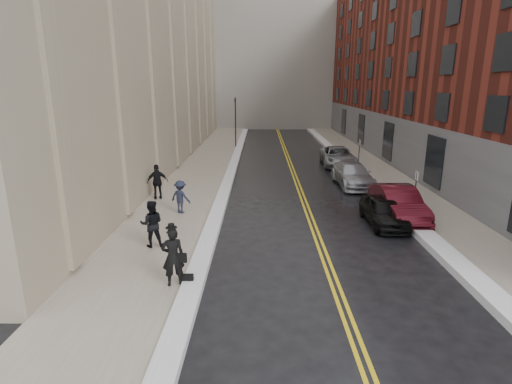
{
  "coord_description": "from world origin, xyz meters",
  "views": [
    {
      "loc": [
        -0.01,
        -11.74,
        6.47
      ],
      "look_at": [
        -0.21,
        6.28,
        1.6
      ],
      "focal_mm": 28.0,
      "sensor_mm": 36.0,
      "label": 1
    }
  ],
  "objects_px": {
    "pedestrian_c": "(158,182)",
    "pedestrian_a": "(152,224)",
    "car_silver_near": "(352,174)",
    "pedestrian_main": "(173,257)",
    "pedestrian_b": "(181,197)",
    "car_maroon": "(398,203)",
    "car_black": "(384,211)",
    "car_silver_far": "(338,156)"
  },
  "relations": [
    {
      "from": "pedestrian_b",
      "to": "car_silver_near",
      "type": "bearing_deg",
      "value": -123.91
    },
    {
      "from": "car_black",
      "to": "car_maroon",
      "type": "bearing_deg",
      "value": 42.22
    },
    {
      "from": "car_maroon",
      "to": "pedestrian_c",
      "type": "height_order",
      "value": "pedestrian_c"
    },
    {
      "from": "car_maroon",
      "to": "car_silver_near",
      "type": "xyz_separation_m",
      "value": [
        -0.74,
        6.76,
        -0.06
      ]
    },
    {
      "from": "pedestrian_b",
      "to": "pedestrian_c",
      "type": "bearing_deg",
      "value": -31.22
    },
    {
      "from": "car_silver_near",
      "to": "car_silver_far",
      "type": "relative_size",
      "value": 0.93
    },
    {
      "from": "car_silver_far",
      "to": "car_maroon",
      "type": "bearing_deg",
      "value": -85.77
    },
    {
      "from": "car_black",
      "to": "car_silver_near",
      "type": "bearing_deg",
      "value": 87.29
    },
    {
      "from": "car_black",
      "to": "pedestrian_main",
      "type": "distance_m",
      "value": 10.7
    },
    {
      "from": "car_maroon",
      "to": "pedestrian_c",
      "type": "bearing_deg",
      "value": 166.37
    },
    {
      "from": "car_maroon",
      "to": "pedestrian_main",
      "type": "bearing_deg",
      "value": -143.82
    },
    {
      "from": "pedestrian_c",
      "to": "pedestrian_a",
      "type": "bearing_deg",
      "value": 83.71
    },
    {
      "from": "car_silver_near",
      "to": "pedestrian_c",
      "type": "height_order",
      "value": "pedestrian_c"
    },
    {
      "from": "pedestrian_a",
      "to": "pedestrian_c",
      "type": "relative_size",
      "value": 0.95
    },
    {
      "from": "car_maroon",
      "to": "pedestrian_main",
      "type": "xyz_separation_m",
      "value": [
        -9.6,
        -7.21,
        0.33
      ]
    },
    {
      "from": "car_silver_near",
      "to": "car_silver_far",
      "type": "xyz_separation_m",
      "value": [
        0.29,
        6.69,
        0.02
      ]
    },
    {
      "from": "pedestrian_b",
      "to": "pedestrian_c",
      "type": "distance_m",
      "value": 3.12
    },
    {
      "from": "car_silver_near",
      "to": "pedestrian_b",
      "type": "distance_m",
      "value": 11.96
    },
    {
      "from": "pedestrian_main",
      "to": "pedestrian_a",
      "type": "xyz_separation_m",
      "value": [
        -1.54,
        3.22,
        -0.03
      ]
    },
    {
      "from": "car_black",
      "to": "car_silver_near",
      "type": "relative_size",
      "value": 0.77
    },
    {
      "from": "car_maroon",
      "to": "pedestrian_b",
      "type": "xyz_separation_m",
      "value": [
        -10.84,
        0.35,
        0.19
      ]
    },
    {
      "from": "pedestrian_main",
      "to": "pedestrian_a",
      "type": "relative_size",
      "value": 1.04
    },
    {
      "from": "car_silver_far",
      "to": "pedestrian_c",
      "type": "bearing_deg",
      "value": -136.79
    },
    {
      "from": "car_maroon",
      "to": "pedestrian_main",
      "type": "relative_size",
      "value": 2.48
    },
    {
      "from": "pedestrian_main",
      "to": "car_maroon",
      "type": "bearing_deg",
      "value": -160.31
    },
    {
      "from": "pedestrian_main",
      "to": "car_black",
      "type": "bearing_deg",
      "value": -161.11
    },
    {
      "from": "car_silver_far",
      "to": "pedestrian_a",
      "type": "distance_m",
      "value": 20.45
    },
    {
      "from": "car_black",
      "to": "pedestrian_b",
      "type": "relative_size",
      "value": 2.34
    },
    {
      "from": "car_black",
      "to": "car_silver_near",
      "type": "xyz_separation_m",
      "value": [
        0.21,
        7.66,
        0.08
      ]
    },
    {
      "from": "car_silver_near",
      "to": "pedestrian_a",
      "type": "bearing_deg",
      "value": -136.22
    },
    {
      "from": "pedestrian_a",
      "to": "pedestrian_c",
      "type": "bearing_deg",
      "value": -88.61
    },
    {
      "from": "car_maroon",
      "to": "pedestrian_a",
      "type": "height_order",
      "value": "pedestrian_a"
    },
    {
      "from": "car_black",
      "to": "pedestrian_a",
      "type": "distance_m",
      "value": 10.64
    },
    {
      "from": "car_silver_near",
      "to": "pedestrian_main",
      "type": "height_order",
      "value": "pedestrian_main"
    },
    {
      "from": "car_black",
      "to": "pedestrian_c",
      "type": "xyz_separation_m",
      "value": [
        -11.67,
        3.8,
        0.48
      ]
    },
    {
      "from": "car_silver_far",
      "to": "pedestrian_a",
      "type": "height_order",
      "value": "pedestrian_a"
    },
    {
      "from": "car_silver_far",
      "to": "pedestrian_b",
      "type": "distance_m",
      "value": 16.71
    },
    {
      "from": "pedestrian_a",
      "to": "pedestrian_b",
      "type": "xyz_separation_m",
      "value": [
        0.3,
        4.34,
        -0.11
      ]
    },
    {
      "from": "car_silver_far",
      "to": "car_black",
      "type": "bearing_deg",
      "value": -89.72
    },
    {
      "from": "pedestrian_a",
      "to": "car_maroon",
      "type": "bearing_deg",
      "value": -171.11
    },
    {
      "from": "car_black",
      "to": "pedestrian_c",
      "type": "bearing_deg",
      "value": 160.85
    },
    {
      "from": "pedestrian_main",
      "to": "pedestrian_b",
      "type": "relative_size",
      "value": 1.17
    }
  ]
}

